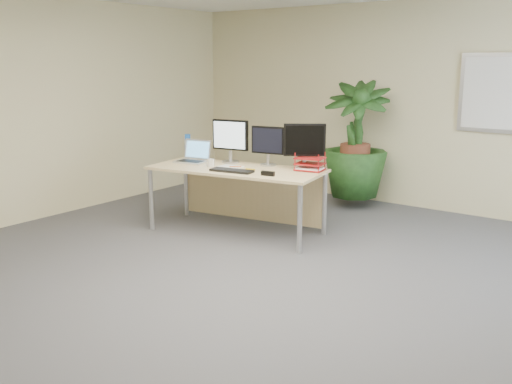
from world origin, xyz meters
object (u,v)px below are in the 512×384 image
Objects in this scene: desk at (241,180)px; monitor_left at (230,138)px; monitor_right at (268,143)px; floor_plant at (355,152)px; laptop at (194,157)px.

desk is 0.53m from monitor_left.
monitor_right is at bearing 12.46° from monitor_left.
monitor_left is 1.12× the size of monitor_right.
desk is 1.38× the size of floor_plant.
floor_plant reaches higher than monitor_right.
monitor_left is 1.25× the size of laptop.
monitor_left is at bearing -167.54° from monitor_right.
laptop is (-1.19, -1.86, 0.06)m from floor_plant.
laptop is at bearing -151.76° from monitor_left.
monitor_right is at bearing 20.06° from laptop.
monitor_right is (-0.33, -1.55, 0.26)m from floor_plant.
monitor_left is 0.48m from monitor_right.
desk is at bearing -134.36° from monitor_right.
desk is 5.12× the size of laptop.
monitor_right is 0.94m from laptop.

